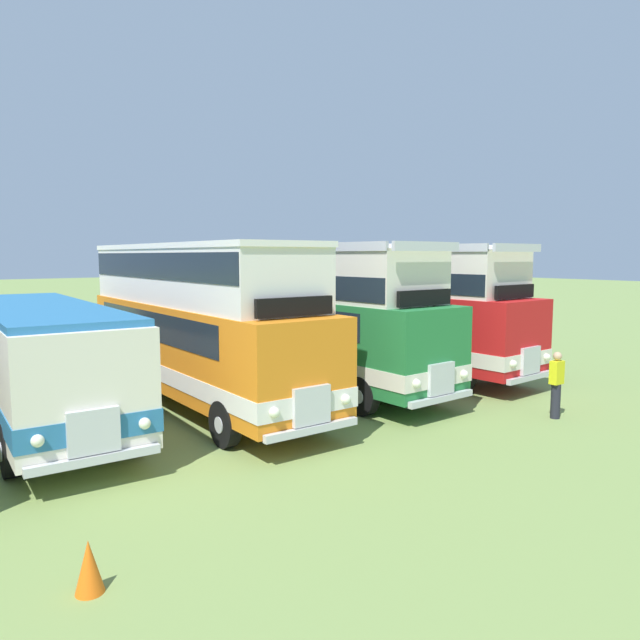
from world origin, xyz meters
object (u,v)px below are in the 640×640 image
bus_sixth_in_row (41,355)px  cone_mid_row (89,567)px  bus_eighth_in_row (303,311)px  bus_ninth_in_row (390,305)px  bus_seventh_in_row (197,317)px  marshal_person (556,384)px

bus_sixth_in_row → cone_mid_row: (-1.16, -8.18, -1.41)m
bus_eighth_in_row → cone_mid_row: bus_eighth_in_row is taller
bus_sixth_in_row → bus_ninth_in_row: bearing=1.1°
bus_sixth_in_row → bus_ninth_in_row: size_ratio=0.89×
bus_sixth_in_row → cone_mid_row: 8.38m
bus_sixth_in_row → bus_seventh_in_row: bus_seventh_in_row is taller
bus_eighth_in_row → bus_ninth_in_row: 3.96m
cone_mid_row → marshal_person: 11.89m
bus_seventh_in_row → marshal_person: bearing=-45.5°
bus_seventh_in_row → bus_eighth_in_row: bus_eighth_in_row is taller
bus_eighth_in_row → marshal_person: (2.75, -7.33, -1.48)m
bus_ninth_in_row → bus_eighth_in_row: bearing=-178.4°
bus_sixth_in_row → bus_eighth_in_row: size_ratio=0.88×
bus_eighth_in_row → cone_mid_row: 12.47m
bus_seventh_in_row → cone_mid_row: 9.57m
bus_ninth_in_row → marshal_person: size_ratio=6.57×
bus_eighth_in_row → bus_seventh_in_row: bearing=-172.7°
bus_sixth_in_row → marshal_person: 12.91m
bus_sixth_in_row → bus_eighth_in_row: bus_eighth_in_row is taller
bus_eighth_in_row → marshal_person: bus_eighth_in_row is taller
cone_mid_row → bus_seventh_in_row: bearing=56.6°
bus_seventh_in_row → marshal_person: bus_seventh_in_row is taller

